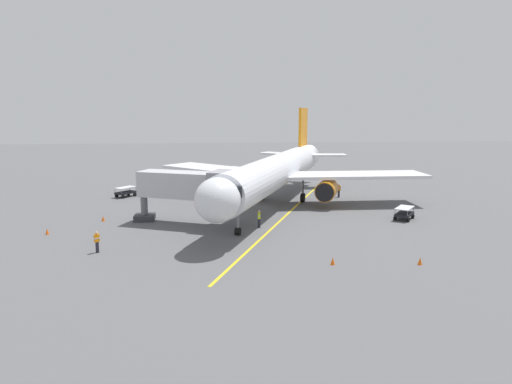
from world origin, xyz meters
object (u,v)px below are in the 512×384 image
object	(u,v)px
baggage_cart_portside	(404,213)
safety_cone_wing_starboard	(47,231)
jet_bridge	(194,187)
tug_rear_apron	(188,186)
ground_crew_loader	(339,191)
ground_crew_marshaller	(97,242)
safety_cone_nose_right	(420,261)
baggage_cart_near_nose	(126,192)
ground_crew_wing_walker	(259,219)
safety_cone_nose_left	(103,218)
airplane	(277,172)
box_truck_starboard_side	(229,176)
safety_cone_wing_port	(333,261)

from	to	relation	value
baggage_cart_portside	safety_cone_wing_starboard	world-z (taller)	baggage_cart_portside
jet_bridge	tug_rear_apron	xyz separation A→B (m)	(1.73, -19.19, -3.06)
ground_crew_loader	ground_crew_marshaller	bearing A→B (deg)	39.39
ground_crew_marshaller	safety_cone_nose_right	world-z (taller)	ground_crew_marshaller
baggage_cart_near_nose	safety_cone_nose_right	world-z (taller)	baggage_cart_near_nose
ground_crew_loader	baggage_cart_near_nose	world-z (taller)	ground_crew_loader
ground_crew_wing_walker	jet_bridge	bearing A→B (deg)	-17.77
ground_crew_loader	safety_cone_nose_left	world-z (taller)	ground_crew_loader
ground_crew_wing_walker	baggage_cart_portside	bearing A→B (deg)	-172.90
ground_crew_marshaller	baggage_cart_portside	size ratio (longest dim) A/B	0.59
baggage_cart_near_nose	tug_rear_apron	bearing A→B (deg)	-154.55
airplane	tug_rear_apron	world-z (taller)	airplane
baggage_cart_near_nose	airplane	bearing A→B (deg)	159.21
ground_crew_loader	safety_cone_nose_left	bearing A→B (deg)	20.56
box_truck_starboard_side	safety_cone_nose_right	world-z (taller)	box_truck_starboard_side
baggage_cart_portside	box_truck_starboard_side	bearing A→B (deg)	-54.13
ground_crew_loader	safety_cone_nose_right	xyz separation A→B (m)	(1.36, 26.05, -0.61)
baggage_cart_portside	safety_cone_nose_left	world-z (taller)	baggage_cart_portside
ground_crew_marshaller	safety_cone_nose_right	size ratio (longest dim) A/B	3.11
jet_bridge	ground_crew_wing_walker	world-z (taller)	jet_bridge
jet_bridge	ground_crew_marshaller	distance (m)	11.51
ground_crew_marshaller	ground_crew_loader	world-z (taller)	same
ground_crew_loader	safety_cone_nose_left	xyz separation A→B (m)	(27.38, 10.27, -0.61)
safety_cone_nose_left	baggage_cart_near_nose	bearing A→B (deg)	-89.18
safety_cone_nose_right	safety_cone_wing_starboard	xyz separation A→B (m)	(29.87, -11.13, 0.00)
safety_cone_nose_left	safety_cone_wing_starboard	world-z (taller)	same
jet_bridge	baggage_cart_portside	world-z (taller)	jet_bridge
ground_crew_loader	safety_cone_nose_left	distance (m)	29.25
ground_crew_loader	box_truck_starboard_side	world-z (taller)	box_truck_starboard_side
airplane	baggage_cart_portside	world-z (taller)	airplane
baggage_cart_portside	safety_cone_wing_starboard	bearing A→B (deg)	3.99
safety_cone_wing_starboard	ground_crew_marshaller	bearing A→B (deg)	134.76
jet_bridge	ground_crew_marshaller	world-z (taller)	jet_bridge
ground_crew_wing_walker	tug_rear_apron	world-z (taller)	ground_crew_wing_walker
jet_bridge	tug_rear_apron	size ratio (longest dim) A/B	4.34
box_truck_starboard_side	safety_cone_nose_left	bearing A→B (deg)	57.41
jet_bridge	baggage_cart_portside	size ratio (longest dim) A/B	3.86
safety_cone_wing_port	jet_bridge	bearing A→B (deg)	-51.37
ground_crew_loader	safety_cone_wing_port	size ratio (longest dim) A/B	3.11
safety_cone_wing_starboard	box_truck_starboard_side	bearing A→B (deg)	-123.94
ground_crew_loader	safety_cone_nose_right	size ratio (longest dim) A/B	3.11
ground_crew_loader	baggage_cart_portside	xyz separation A→B (m)	(-3.34, 12.51, -0.23)
box_truck_starboard_side	ground_crew_wing_walker	bearing A→B (deg)	94.13
ground_crew_loader	tug_rear_apron	size ratio (longest dim) A/B	0.66
airplane	safety_cone_wing_port	xyz separation A→B (m)	(-1.06, 21.31, -3.73)
tug_rear_apron	safety_cone_nose_left	size ratio (longest dim) A/B	4.69
baggage_cart_portside	airplane	bearing A→B (deg)	-34.86
ground_crew_marshaller	safety_cone_nose_right	distance (m)	24.57
airplane	ground_crew_marshaller	xyz separation A→B (m)	(16.65, 16.72, -3.12)
ground_crew_marshaller	safety_cone_wing_starboard	xyz separation A→B (m)	(5.86, -5.91, -0.61)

